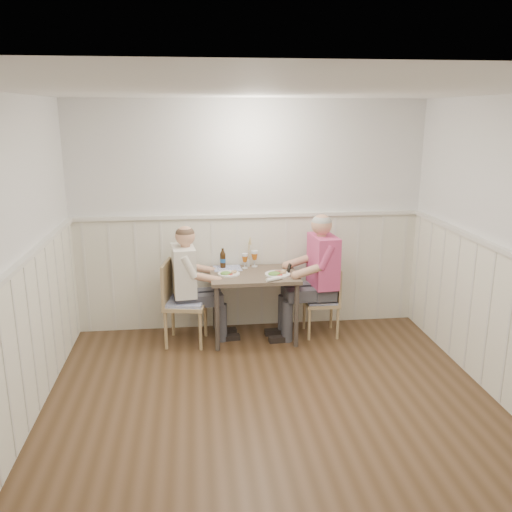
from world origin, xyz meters
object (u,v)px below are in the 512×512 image
(diner_cream, at_px, (188,293))
(grass_vase, at_px, (248,253))
(chair_left, at_px, (180,300))
(chair_right, at_px, (325,298))
(dining_table, at_px, (254,282))
(man_in_pink, at_px, (319,285))
(beer_bottle, at_px, (223,259))

(diner_cream, height_order, grass_vase, diner_cream)
(chair_left, height_order, grass_vase, grass_vase)
(chair_right, relative_size, grass_vase, 2.21)
(dining_table, distance_m, grass_vase, 0.39)
(dining_table, relative_size, chair_right, 1.19)
(man_in_pink, distance_m, grass_vase, 0.88)
(dining_table, height_order, beer_bottle, beer_bottle)
(chair_left, distance_m, diner_cream, 0.11)
(diner_cream, relative_size, beer_bottle, 5.80)
(diner_cream, height_order, beer_bottle, diner_cream)
(chair_left, bearing_deg, diner_cream, 25.07)
(dining_table, relative_size, grass_vase, 2.64)
(chair_left, bearing_deg, man_in_pink, 1.12)
(chair_left, bearing_deg, grass_vase, 23.41)
(chair_right, relative_size, diner_cream, 0.60)
(chair_left, relative_size, grass_vase, 2.56)
(grass_vase, bearing_deg, dining_table, -82.92)
(beer_bottle, bearing_deg, dining_table, -38.40)
(chair_right, xyz_separation_m, chair_left, (-1.62, -0.05, 0.07))
(chair_left, distance_m, grass_vase, 0.94)
(dining_table, relative_size, beer_bottle, 4.16)
(chair_left, height_order, diner_cream, diner_cream)
(dining_table, distance_m, chair_right, 0.84)
(beer_bottle, xyz_separation_m, grass_vase, (0.29, 0.03, 0.06))
(dining_table, bearing_deg, grass_vase, 97.08)
(dining_table, height_order, chair_right, chair_right)
(dining_table, bearing_deg, beer_bottle, 141.60)
(dining_table, xyz_separation_m, beer_bottle, (-0.32, 0.26, 0.20))
(chair_left, height_order, beer_bottle, beer_bottle)
(chair_right, relative_size, chair_left, 0.86)
(chair_right, distance_m, beer_bottle, 1.24)
(diner_cream, distance_m, beer_bottle, 0.56)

